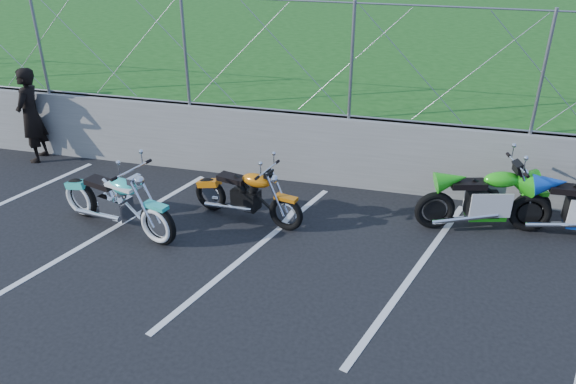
% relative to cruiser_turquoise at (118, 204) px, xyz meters
% --- Properties ---
extents(ground, '(90.00, 90.00, 0.00)m').
position_rel_cruiser_turquoise_xyz_m(ground, '(2.23, -1.02, -0.47)').
color(ground, black).
rests_on(ground, ground).
extents(retaining_wall, '(30.00, 0.22, 1.30)m').
position_rel_cruiser_turquoise_xyz_m(retaining_wall, '(2.23, 2.48, 0.18)').
color(retaining_wall, slate).
rests_on(retaining_wall, ground).
extents(grass_field, '(30.00, 20.00, 1.30)m').
position_rel_cruiser_turquoise_xyz_m(grass_field, '(2.23, 12.48, 0.18)').
color(grass_field, '#184E14').
rests_on(grass_field, ground).
extents(chain_link_fence, '(28.00, 0.03, 2.00)m').
position_rel_cruiser_turquoise_xyz_m(chain_link_fence, '(2.23, 2.48, 1.83)').
color(chain_link_fence, gray).
rests_on(chain_link_fence, retaining_wall).
extents(parking_lines, '(18.29, 4.31, 0.01)m').
position_rel_cruiser_turquoise_xyz_m(parking_lines, '(3.43, -0.02, -0.47)').
color(parking_lines, silver).
rests_on(parking_lines, ground).
extents(cruiser_turquoise, '(2.31, 0.89, 1.18)m').
position_rel_cruiser_turquoise_xyz_m(cruiser_turquoise, '(0.00, 0.00, 0.00)').
color(cruiser_turquoise, black).
rests_on(cruiser_turquoise, ground).
extents(naked_orange, '(2.00, 0.71, 1.01)m').
position_rel_cruiser_turquoise_xyz_m(naked_orange, '(1.89, 0.80, -0.04)').
color(naked_orange, black).
rests_on(naked_orange, ground).
extents(sportbike_green, '(2.14, 0.82, 1.13)m').
position_rel_cruiser_turquoise_xyz_m(sportbike_green, '(5.62, 1.48, 0.01)').
color(sportbike_green, black).
rests_on(sportbike_green, ground).
extents(person_standing, '(0.57, 0.76, 1.89)m').
position_rel_cruiser_turquoise_xyz_m(person_standing, '(-3.00, 2.09, 0.47)').
color(person_standing, black).
rests_on(person_standing, ground).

